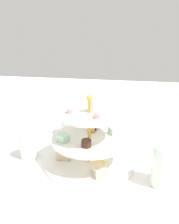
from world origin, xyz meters
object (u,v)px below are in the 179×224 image
object	(u,v)px
tiered_serving_stand	(90,144)
teacup_with_saucer	(99,127)
water_glass_short_left	(68,126)
butter_knife_right	(149,140)
water_glass_mid_back	(28,146)
water_glass_tall_right	(163,166)

from	to	relation	value
tiered_serving_stand	teacup_with_saucer	bearing A→B (deg)	90.02
teacup_with_saucer	tiered_serving_stand	bearing A→B (deg)	-89.98
water_glass_short_left	butter_knife_right	xyz separation A→B (m)	(0.33, -0.00, -0.04)
tiered_serving_stand	water_glass_mid_back	distance (m)	0.22
water_glass_short_left	teacup_with_saucer	xyz separation A→B (m)	(0.12, 0.05, -0.02)
tiered_serving_stand	water_glass_tall_right	world-z (taller)	tiered_serving_stand
water_glass_short_left	teacup_with_saucer	world-z (taller)	water_glass_short_left
tiered_serving_stand	water_glass_tall_right	size ratio (longest dim) A/B	2.38
water_glass_tall_right	water_glass_short_left	bearing A→B (deg)	140.97
tiered_serving_stand	water_glass_tall_right	distance (m)	0.24
tiered_serving_stand	water_glass_mid_back	bearing A→B (deg)	178.26
water_glass_short_left	teacup_with_saucer	bearing A→B (deg)	20.42
tiered_serving_stand	butter_knife_right	bearing A→B (deg)	44.11
water_glass_short_left	butter_knife_right	size ratio (longest dim) A/B	0.47
water_glass_short_left	water_glass_mid_back	world-z (taller)	water_glass_mid_back
water_glass_tall_right	tiered_serving_stand	bearing A→B (deg)	160.94
water_glass_short_left	teacup_with_saucer	size ratio (longest dim) A/B	0.89
butter_knife_right	water_glass_mid_back	size ratio (longest dim) A/B	1.92
tiered_serving_stand	water_glass_short_left	distance (m)	0.24
water_glass_tall_right	water_glass_short_left	distance (m)	0.45
water_glass_tall_right	teacup_with_saucer	distance (m)	0.40
water_glass_mid_back	water_glass_short_left	bearing A→B (deg)	65.07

